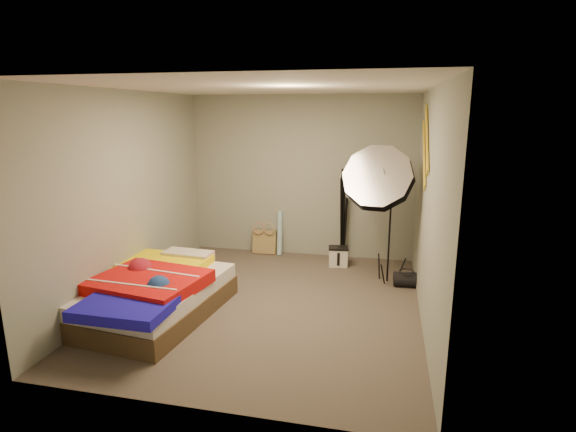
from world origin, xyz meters
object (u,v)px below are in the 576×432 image
(photo_umbrella, at_px, (378,180))
(wrapping_roll, at_px, (280,233))
(tote_bag, at_px, (265,242))
(bed, at_px, (154,293))
(duffel_bag, at_px, (406,279))
(camera_tripod, at_px, (344,208))
(camera_case, at_px, (338,257))

(photo_umbrella, bearing_deg, wrapping_roll, 148.76)
(tote_bag, distance_m, bed, 2.54)
(tote_bag, distance_m, duffel_bag, 2.40)
(tote_bag, bearing_deg, camera_tripod, -3.77)
(tote_bag, height_order, photo_umbrella, photo_umbrella)
(photo_umbrella, relative_size, camera_tripod, 1.37)
(tote_bag, height_order, camera_tripod, camera_tripod)
(photo_umbrella, bearing_deg, tote_bag, 152.47)
(wrapping_roll, relative_size, camera_case, 2.59)
(duffel_bag, bearing_deg, wrapping_roll, 149.07)
(tote_bag, xyz_separation_m, duffel_bag, (2.19, -0.98, -0.09))
(camera_case, relative_size, photo_umbrella, 0.14)
(duffel_bag, bearing_deg, camera_tripod, 130.45)
(wrapping_roll, height_order, camera_tripod, camera_tripod)
(camera_tripod, bearing_deg, photo_umbrella, -59.96)
(wrapping_roll, bearing_deg, photo_umbrella, -31.24)
(tote_bag, xyz_separation_m, bed, (-0.62, -2.46, 0.07))
(duffel_bag, bearing_deg, camera_case, 143.26)
(tote_bag, height_order, bed, bed)
(tote_bag, distance_m, photo_umbrella, 2.33)
(tote_bag, distance_m, wrapping_roll, 0.30)
(camera_tripod, bearing_deg, wrapping_roll, 177.97)
(bed, relative_size, photo_umbrella, 1.02)
(tote_bag, xyz_separation_m, photo_umbrella, (1.77, -0.92, 1.20))
(camera_case, height_order, duffel_bag, camera_case)
(camera_case, bearing_deg, photo_umbrella, -53.51)
(photo_umbrella, bearing_deg, camera_case, 134.18)
(bed, bearing_deg, photo_umbrella, 32.77)
(tote_bag, relative_size, bed, 0.19)
(bed, bearing_deg, camera_case, 48.59)
(bed, distance_m, photo_umbrella, 3.06)
(wrapping_roll, xyz_separation_m, bed, (-0.87, -2.46, -0.09))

